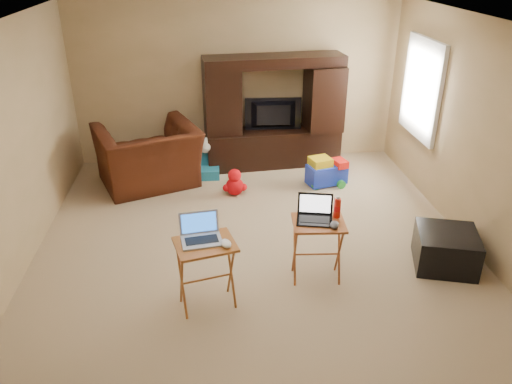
{
  "coord_description": "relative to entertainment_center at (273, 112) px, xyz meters",
  "views": [
    {
      "loc": [
        -0.48,
        -4.93,
        3.15
      ],
      "look_at": [
        0.0,
        -0.2,
        0.8
      ],
      "focal_mm": 35.0,
      "sensor_mm": 36.0,
      "label": 1
    }
  ],
  "objects": [
    {
      "name": "plush_toy",
      "position": [
        -0.67,
        -1.05,
        -0.66
      ],
      "size": [
        0.35,
        0.29,
        0.39
      ],
      "primitive_type": null,
      "color": "red",
      "rests_on": "floor"
    },
    {
      "name": "mouse_left",
      "position": [
        -0.9,
        -3.5,
        -0.13
      ],
      "size": [
        0.13,
        0.16,
        0.06
      ],
      "primitive_type": "ellipsoid",
      "rotation": [
        0.0,
        0.0,
        0.29
      ],
      "color": "white",
      "rests_on": "tray_table_left"
    },
    {
      "name": "laptop_left",
      "position": [
        -1.12,
        -3.4,
        -0.03
      ],
      "size": [
        0.41,
        0.35,
        0.24
      ],
      "primitive_type": "cube",
      "rotation": [
        0.0,
        0.0,
        0.14
      ],
      "color": "#A6A7AB",
      "rests_on": "tray_table_left"
    },
    {
      "name": "tray_table_left",
      "position": [
        -1.09,
        -3.43,
        -0.51
      ],
      "size": [
        0.63,
        0.55,
        0.7
      ],
      "primitive_type": "cube",
      "rotation": [
        0.0,
        0.0,
        0.24
      ],
      "color": "#AC5D29",
      "rests_on": "floor"
    },
    {
      "name": "child_rocker",
      "position": [
        -1.06,
        -0.38,
        -0.6
      ],
      "size": [
        0.39,
        0.45,
        0.51
      ],
      "primitive_type": null,
      "rotation": [
        0.0,
        0.0,
        -0.02
      ],
      "color": "#1A6F92",
      "rests_on": "floor"
    },
    {
      "name": "entertainment_center",
      "position": [
        0.0,
        0.0,
        0.0
      ],
      "size": [
        2.14,
        0.71,
        1.72
      ],
      "primitive_type": "cube",
      "rotation": [
        0.0,
        0.0,
        0.09
      ],
      "color": "black",
      "rests_on": "floor"
    },
    {
      "name": "recliner",
      "position": [
        -1.88,
        -0.58,
        -0.42
      ],
      "size": [
        1.68,
        1.58,
        0.88
      ],
      "primitive_type": "imported",
      "rotation": [
        0.0,
        0.0,
        3.51
      ],
      "color": "#451D0E",
      "rests_on": "floor"
    },
    {
      "name": "wall_front",
      "position": [
        -0.53,
        -5.16,
        0.39
      ],
      "size": [
        5.0,
        0.0,
        5.0
      ],
      "primitive_type": "plane",
      "rotation": [
        -1.57,
        0.0,
        0.0
      ],
      "color": "tan",
      "rests_on": "ground"
    },
    {
      "name": "tray_table_right",
      "position": [
        0.05,
        -3.1,
        -0.52
      ],
      "size": [
        0.55,
        0.45,
        0.68
      ],
      "primitive_type": "cube",
      "rotation": [
        0.0,
        0.0,
        -0.07
      ],
      "color": "#A15727",
      "rests_on": "floor"
    },
    {
      "name": "laptop_right",
      "position": [
        0.01,
        -3.08,
        -0.06
      ],
      "size": [
        0.41,
        0.36,
        0.24
      ],
      "primitive_type": "cube",
      "rotation": [
        0.0,
        0.0,
        -0.22
      ],
      "color": "black",
      "rests_on": "tray_table_right"
    },
    {
      "name": "window_frame",
      "position": [
        1.93,
        -0.86,
        0.54
      ],
      "size": [
        0.06,
        1.14,
        1.34
      ],
      "primitive_type": "cube",
      "color": "white",
      "rests_on": "ground"
    },
    {
      "name": "floor",
      "position": [
        -0.53,
        -2.41,
        -0.86
      ],
      "size": [
        5.5,
        5.5,
        0.0
      ],
      "primitive_type": "plane",
      "color": "#C5B088",
      "rests_on": "ground"
    },
    {
      "name": "television",
      "position": [
        0.0,
        -0.04,
        -0.04
      ],
      "size": [
        0.88,
        0.15,
        0.5
      ],
      "primitive_type": "imported",
      "rotation": [
        0.0,
        0.0,
        3.1
      ],
      "color": "black",
      "rests_on": "entertainment_center"
    },
    {
      "name": "wall_left",
      "position": [
        -3.03,
        -2.41,
        0.39
      ],
      "size": [
        0.0,
        5.5,
        5.5
      ],
      "primitive_type": "plane",
      "rotation": [
        1.57,
        0.0,
        1.57
      ],
      "color": "tan",
      "rests_on": "ground"
    },
    {
      "name": "ceiling",
      "position": [
        -0.53,
        -2.41,
        1.64
      ],
      "size": [
        5.5,
        5.5,
        0.0
      ],
      "primitive_type": "plane",
      "rotation": [
        3.14,
        0.0,
        0.0
      ],
      "color": "silver",
      "rests_on": "ground"
    },
    {
      "name": "window_pane",
      "position": [
        1.95,
        -0.86,
        0.54
      ],
      "size": [
        0.0,
        1.2,
        1.2
      ],
      "primitive_type": "plane",
      "rotation": [
        1.57,
        0.0,
        -1.57
      ],
      "color": "white",
      "rests_on": "ground"
    },
    {
      "name": "wall_back",
      "position": [
        -0.53,
        0.34,
        0.39
      ],
      "size": [
        5.0,
        0.0,
        5.0
      ],
      "primitive_type": "plane",
      "rotation": [
        1.57,
        0.0,
        0.0
      ],
      "color": "tan",
      "rests_on": "ground"
    },
    {
      "name": "ottoman",
      "position": [
        1.5,
        -3.01,
        -0.66
      ],
      "size": [
        0.78,
        0.78,
        0.4
      ],
      "primitive_type": "cube",
      "rotation": [
        0.0,
        0.0,
        -0.28
      ],
      "color": "black",
      "rests_on": "floor"
    },
    {
      "name": "push_toy",
      "position": [
        0.68,
        -0.84,
        -0.64
      ],
      "size": [
        0.67,
        0.56,
        0.43
      ],
      "primitive_type": null,
      "rotation": [
        0.0,
        0.0,
        0.28
      ],
      "color": "#1933CD",
      "rests_on": "floor"
    },
    {
      "name": "wall_right",
      "position": [
        1.97,
        -2.41,
        0.39
      ],
      "size": [
        0.0,
        5.5,
        5.5
      ],
      "primitive_type": "plane",
      "rotation": [
        1.57,
        0.0,
        -1.57
      ],
      "color": "tan",
      "rests_on": "ground"
    },
    {
      "name": "water_bottle",
      "position": [
        0.25,
        -3.02,
        -0.08
      ],
      "size": [
        0.07,
        0.07,
        0.21
      ],
      "primitive_type": "cylinder",
      "color": "red",
      "rests_on": "tray_table_right"
    },
    {
      "name": "mouse_right",
      "position": [
        0.18,
        -3.22,
        -0.15
      ],
      "size": [
        0.13,
        0.16,
        0.06
      ],
      "primitive_type": "ellipsoid",
      "rotation": [
        0.0,
        0.0,
        -0.32
      ],
      "color": "#3C3C41",
      "rests_on": "tray_table_right"
    }
  ]
}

